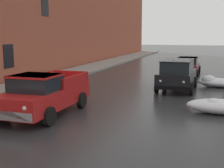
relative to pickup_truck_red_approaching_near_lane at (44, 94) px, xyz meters
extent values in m
cube|color=gray|center=(-4.74, 8.96, -0.80)|extent=(3.14, 80.00, 0.16)
cube|color=#9E4C38|center=(-6.81, 8.96, 4.19)|extent=(0.60, 80.00, 10.14)
cube|color=black|center=(-6.52, 6.70, 0.98)|extent=(0.08, 1.10, 1.60)
cube|color=black|center=(-6.52, 11.79, 4.71)|extent=(0.08, 1.10, 1.60)
ellipsoid|color=white|center=(6.96, 2.45, -0.58)|extent=(2.80, 1.33, 0.60)
ellipsoid|color=white|center=(6.70, 2.30, -0.55)|extent=(0.80, 0.67, 0.67)
ellipsoid|color=white|center=(-2.90, 7.13, -0.62)|extent=(2.76, 1.48, 0.52)
ellipsoid|color=white|center=(-2.55, 7.08, -0.56)|extent=(0.77, 0.64, 0.64)
ellipsoid|color=white|center=(7.27, 9.54, -0.60)|extent=(3.04, 1.44, 0.57)
ellipsoid|color=white|center=(6.45, 9.39, -0.50)|extent=(0.91, 0.76, 0.76)
cube|color=red|center=(0.00, 0.11, -0.14)|extent=(1.95, 4.99, 0.76)
cube|color=black|center=(0.00, -0.58, 0.56)|extent=(1.70, 1.60, 0.64)
cube|color=red|center=(0.00, -0.58, 0.84)|extent=(1.74, 1.65, 0.08)
cube|color=red|center=(0.92, 1.11, 0.46)|extent=(0.11, 2.39, 0.44)
cube|color=red|center=(-0.91, 1.11, 0.46)|extent=(0.11, 2.39, 0.44)
cube|color=red|center=(0.01, 2.55, 0.46)|extent=(1.83, 0.11, 0.44)
cube|color=#B7B7BC|center=(-0.01, -2.32, -0.34)|extent=(1.83, 0.13, 0.32)
sphere|color=white|center=(0.62, -2.36, -0.02)|extent=(0.16, 0.16, 0.16)
cylinder|color=black|center=(0.98, -1.38, -0.52)|extent=(0.22, 0.72, 0.72)
cylinder|color=black|center=(-0.99, -1.38, -0.52)|extent=(0.22, 0.72, 0.72)
cylinder|color=black|center=(0.99, 1.60, -0.52)|extent=(0.22, 0.72, 0.72)
cylinder|color=black|center=(-0.98, 1.61, -0.52)|extent=(0.22, 0.72, 0.72)
cube|color=black|center=(4.63, 7.59, -0.14)|extent=(2.02, 4.31, 0.80)
cube|color=black|center=(4.63, 7.63, 0.60)|extent=(1.72, 3.03, 0.68)
cube|color=black|center=(4.63, 7.63, 0.91)|extent=(1.76, 3.09, 0.06)
cube|color=black|center=(4.57, 5.51, -0.42)|extent=(1.86, 0.18, 0.22)
cube|color=black|center=(4.70, 9.67, -0.42)|extent=(1.86, 0.18, 0.22)
cylinder|color=black|center=(5.56, 6.24, -0.54)|extent=(0.20, 0.69, 0.68)
cylinder|color=black|center=(3.62, 6.30, -0.54)|extent=(0.20, 0.69, 0.68)
cylinder|color=black|center=(5.64, 8.88, -0.54)|extent=(0.20, 0.69, 0.68)
cylinder|color=black|center=(3.70, 8.94, -0.54)|extent=(0.20, 0.69, 0.68)
sphere|color=silver|center=(5.19, 5.46, -0.06)|extent=(0.14, 0.14, 0.14)
sphere|color=silver|center=(3.95, 5.50, -0.06)|extent=(0.14, 0.14, 0.14)
cube|color=maroon|center=(4.67, 15.42, -0.28)|extent=(1.88, 4.30, 0.60)
cube|color=black|center=(4.68, 15.64, 0.28)|extent=(1.59, 2.25, 0.52)
cube|color=maroon|center=(4.68, 15.64, 0.51)|extent=(1.63, 2.29, 0.06)
cube|color=black|center=(4.63, 13.34, -0.46)|extent=(1.76, 0.16, 0.22)
cube|color=black|center=(4.71, 17.50, -0.46)|extent=(1.76, 0.16, 0.22)
cylinder|color=black|center=(5.56, 14.08, -0.58)|extent=(0.19, 0.60, 0.60)
cylinder|color=black|center=(3.73, 14.12, -0.58)|extent=(0.19, 0.60, 0.60)
cylinder|color=black|center=(5.62, 16.73, -0.58)|extent=(0.19, 0.60, 0.60)
cylinder|color=black|center=(3.78, 16.76, -0.58)|extent=(0.19, 0.60, 0.60)
sphere|color=silver|center=(5.21, 13.30, -0.20)|extent=(0.14, 0.14, 0.14)
sphere|color=silver|center=(4.04, 13.32, -0.20)|extent=(0.14, 0.14, 0.14)
camera|label=1|loc=(6.47, -11.11, 2.42)|focal=49.73mm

